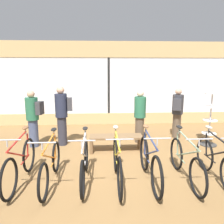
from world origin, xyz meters
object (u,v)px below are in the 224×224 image
customer_near_bench (62,114)px  bicycle_left (51,165)px  display_bench (116,138)px  bicycle_center (117,163)px  bicycle_far_right (216,162)px  customer_near_rack (177,111)px  bicycle_center_left (85,163)px  bicycle_center_right (150,162)px  bicycle_far_left (20,164)px  bicycle_right (186,162)px  accessory_rack (210,123)px  customer_mid_floor (140,114)px  customer_by_window (33,117)px

customer_near_bench → bicycle_left: bearing=-86.8°
display_bench → customer_near_bench: size_ratio=0.82×
bicycle_center → customer_near_bench: size_ratio=1.06×
bicycle_left → bicycle_center: 1.28m
bicycle_left → display_bench: bearing=49.7°
bicycle_left → bicycle_far_right: 3.22m
bicycle_center → customer_near_rack: size_ratio=1.14×
bicycle_left → bicycle_center_left: 0.64m
bicycle_center_right → bicycle_center_left: bearing=176.9°
bicycle_center → customer_near_rack: customer_near_rack is taller
bicycle_left → bicycle_far_left: bearing=175.2°
bicycle_far_left → bicycle_center_right: 2.49m
bicycle_right → customer_near_rack: bearing=74.1°
bicycle_left → bicycle_far_right: bicycle_far_right is taller
bicycle_left → bicycle_center_left: size_ratio=1.01×
accessory_rack → bicycle_left: bearing=-154.6°
bicycle_right → customer_mid_floor: (-0.48, 2.36, 0.46)m
bicycle_far_right → customer_near_rack: 2.84m
bicycle_right → customer_by_window: customer_by_window is taller
display_bench → customer_by_window: (-2.29, 0.48, 0.51)m
bicycle_far_right → customer_mid_floor: (-1.07, 2.42, 0.45)m
customer_by_window → bicycle_center: bearing=-44.3°
accessory_rack → customer_by_window: accessory_rack is taller
customer_mid_floor → customer_near_bench: 2.27m
bicycle_center_left → bicycle_far_left: bearing=179.4°
bicycle_right → bicycle_far_right: bicycle_far_right is taller
bicycle_far_right → customer_near_bench: bearing=145.5°
bicycle_center_right → customer_mid_floor: size_ratio=1.15×
bicycle_left → customer_near_rack: bearing=38.5°
bicycle_far_left → customer_near_bench: customer_near_bench is taller
customer_by_window → customer_near_bench: size_ratio=0.94×
bicycle_center_left → customer_near_bench: (-0.77, 2.17, 0.55)m
bicycle_far_left → display_bench: 2.51m
bicycle_right → display_bench: 2.07m
bicycle_center_right → customer_near_bench: bearing=132.2°
bicycle_center_right → display_bench: bicycle_center_right is taller
bicycle_center_left → bicycle_center_right: (1.26, -0.07, 0.03)m
bicycle_center_right → bicycle_far_right: bicycle_center_right is taller
display_bench → customer_mid_floor: customer_mid_floor is taller
customer_by_window → bicycle_far_right: bearing=-27.9°
bicycle_left → bicycle_center_left: (0.64, 0.04, 0.00)m
bicycle_center → customer_by_window: customer_by_window is taller
display_bench → customer_by_window: customer_by_window is taller
display_bench → bicycle_far_right: bearing=-42.9°
bicycle_center → display_bench: 1.66m
bicycle_center → customer_mid_floor: 2.56m
bicycle_center_left → bicycle_right: 1.98m
accessory_rack → display_bench: (-2.72, -0.32, -0.31)m
bicycle_center_left → bicycle_far_right: 2.57m
bicycle_center → customer_near_rack: 3.51m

